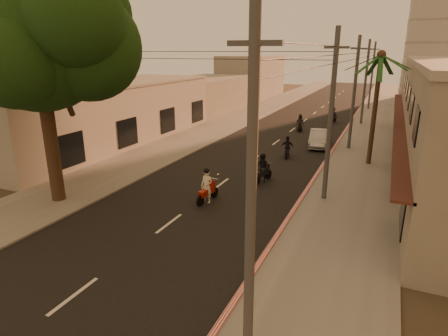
{
  "coord_description": "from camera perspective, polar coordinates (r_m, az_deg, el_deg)",
  "views": [
    {
      "loc": [
        8.91,
        -11.7,
        7.86
      ],
      "look_at": [
        0.94,
        6.33,
        1.65
      ],
      "focal_mm": 30.0,
      "sensor_mm": 36.0,
      "label": 1
    }
  ],
  "objects": [
    {
      "name": "scooter_mid_b",
      "position": [
        28.95,
        9.6,
        3.08
      ],
      "size": [
        1.1,
        1.74,
        1.72
      ],
      "rotation": [
        0.0,
        0.0,
        0.19
      ],
      "color": "black",
      "rests_on": "ground"
    },
    {
      "name": "sidewalk_right",
      "position": [
        32.67,
        20.68,
        2.53
      ],
      "size": [
        5.0,
        140.0,
        0.12
      ],
      "primitive_type": "cube",
      "color": "slate",
      "rests_on": "ground"
    },
    {
      "name": "scooter_mid_a",
      "position": [
        23.24,
        5.9,
        -0.11
      ],
      "size": [
        1.19,
        1.91,
        1.91
      ],
      "rotation": [
        0.0,
        0.0,
        -0.24
      ],
      "color": "black",
      "rests_on": "ground"
    },
    {
      "name": "road",
      "position": [
        33.85,
        7.95,
        3.9
      ],
      "size": [
        10.0,
        140.0,
        0.02
      ],
      "primitive_type": "cube",
      "color": "black",
      "rests_on": "ground"
    },
    {
      "name": "filler_left_near",
      "position": [
        51.43,
        -2.81,
        11.14
      ],
      "size": [
        8.0,
        14.0,
        4.4
      ],
      "primitive_type": "cube",
      "color": "gray",
      "rests_on": "ground"
    },
    {
      "name": "left_building",
      "position": [
        34.82,
        -17.81,
        7.97
      ],
      "size": [
        8.2,
        24.2,
        5.2
      ],
      "color": "gray",
      "rests_on": "ground"
    },
    {
      "name": "broadleaf_tree",
      "position": [
        20.81,
        -25.68,
        17.56
      ],
      "size": [
        9.6,
        8.7,
        12.1
      ],
      "color": "black",
      "rests_on": "ground"
    },
    {
      "name": "ground",
      "position": [
        16.67,
        -12.06,
        -11.06
      ],
      "size": [
        160.0,
        160.0,
        0.0
      ],
      "primitive_type": "plane",
      "color": "#383023",
      "rests_on": "ground"
    },
    {
      "name": "utility_poles",
      "position": [
        31.84,
        19.57,
        14.14
      ],
      "size": [
        1.2,
        48.26,
        9.0
      ],
      "color": "#38383A",
      "rests_on": "ground"
    },
    {
      "name": "scooter_far_a",
      "position": [
        38.85,
        11.49,
        6.67
      ],
      "size": [
        1.08,
        1.77,
        1.77
      ],
      "rotation": [
        0.0,
        0.0,
        0.26
      ],
      "color": "black",
      "rests_on": "ground"
    },
    {
      "name": "scooter_red",
      "position": [
        20.06,
        -2.62,
        -2.93
      ],
      "size": [
        0.85,
        2.0,
        1.98
      ],
      "rotation": [
        0.0,
        0.0,
        -0.12
      ],
      "color": "black",
      "rests_on": "ground"
    },
    {
      "name": "scooter_far_b",
      "position": [
        44.46,
        16.23,
        7.74
      ],
      "size": [
        1.47,
        1.88,
        1.88
      ],
      "rotation": [
        0.0,
        0.0,
        -0.26
      ],
      "color": "black",
      "rests_on": "ground"
    },
    {
      "name": "filler_right",
      "position": [
        57.13,
        29.4,
        10.41
      ],
      "size": [
        8.0,
        14.0,
        6.0
      ],
      "primitive_type": "cube",
      "color": "gray",
      "rests_on": "ground"
    },
    {
      "name": "sidewalk_left",
      "position": [
        36.54,
        -3.45,
        5.12
      ],
      "size": [
        5.0,
        140.0,
        0.12
      ],
      "primitive_type": "cube",
      "color": "slate",
      "rests_on": "ground"
    },
    {
      "name": "parked_car",
      "position": [
        32.93,
        14.27,
        4.4
      ],
      "size": [
        2.61,
        4.71,
        1.42
      ],
      "primitive_type": "imported",
      "rotation": [
        0.0,
        0.0,
        0.13
      ],
      "color": "#989BA0",
      "rests_on": "ground"
    },
    {
      "name": "palm_tree",
      "position": [
        27.72,
        22.75,
        14.72
      ],
      "size": [
        5.0,
        5.0,
        8.2
      ],
      "color": "black",
      "rests_on": "ground"
    },
    {
      "name": "curb_stripe",
      "position": [
        28.06,
        15.11,
        0.81
      ],
      "size": [
        0.2,
        60.0,
        0.2
      ],
      "primitive_type": "cube",
      "color": "red",
      "rests_on": "ground"
    },
    {
      "name": "filler_left_far",
      "position": [
        67.83,
        4.19,
        13.75
      ],
      "size": [
        8.0,
        14.0,
        7.0
      ],
      "primitive_type": "cube",
      "color": "gray",
      "rests_on": "ground"
    }
  ]
}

